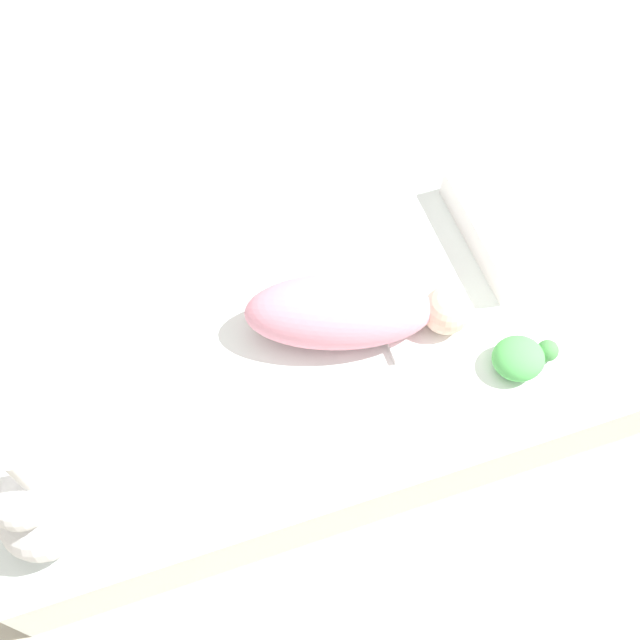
{
  "coord_description": "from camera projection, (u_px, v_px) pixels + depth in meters",
  "views": [
    {
      "loc": [
        -0.24,
        -0.86,
        1.73
      ],
      "look_at": [
        0.04,
        -0.01,
        0.24
      ],
      "focal_mm": 42.0,
      "sensor_mm": 36.0,
      "label": 1
    }
  ],
  "objects": [
    {
      "name": "bed_mattress",
      "position": [
        302.0,
        353.0,
        1.85
      ],
      "size": [
        1.5,
        0.86,
        0.19
      ],
      "color": "white",
      "rests_on": "ground_plane"
    },
    {
      "name": "pillow",
      "position": [
        526.0,
        222.0,
        1.89
      ],
      "size": [
        0.3,
        0.38,
        0.08
      ],
      "color": "white",
      "rests_on": "bed_mattress"
    },
    {
      "name": "burp_cloth",
      "position": [
        425.0,
        324.0,
        1.77
      ],
      "size": [
        0.21,
        0.15,
        0.02
      ],
      "color": "white",
      "rests_on": "bed_mattress"
    },
    {
      "name": "ground_plane",
      "position": [
        303.0,
        371.0,
        1.94
      ],
      "size": [
        12.0,
        12.0,
        0.0
      ],
      "primitive_type": "plane",
      "color": "#B2A893"
    },
    {
      "name": "turtle_plush",
      "position": [
        522.0,
        357.0,
        1.7
      ],
      "size": [
        0.16,
        0.11,
        0.07
      ],
      "color": "#51B756",
      "rests_on": "bed_mattress"
    },
    {
      "name": "swaddled_baby",
      "position": [
        350.0,
        311.0,
        1.71
      ],
      "size": [
        0.53,
        0.3,
        0.16
      ],
      "rotation": [
        0.0,
        0.0,
        5.99
      ],
      "color": "pink",
      "rests_on": "bed_mattress"
    },
    {
      "name": "bunny_plush",
      "position": [
        37.0,
        511.0,
        1.42
      ],
      "size": [
        0.17,
        0.17,
        0.37
      ],
      "color": "white",
      "rests_on": "bed_mattress"
    }
  ]
}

